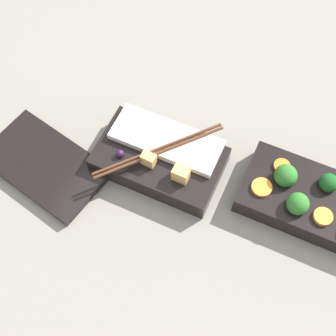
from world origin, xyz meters
The scene contains 4 objects.
ground_plane centered at (0.00, 0.00, 0.00)m, with size 3.00×3.00×0.00m, color gray.
bento_tray_vegetable centered at (-0.13, 0.00, 0.02)m, with size 0.21×0.12×0.07m.
bento_tray_rice centered at (0.11, 0.03, 0.02)m, with size 0.21×0.18×0.06m.
bento_lid centered at (0.29, 0.11, 0.01)m, with size 0.21×0.12×0.02m, color black.
Camera 1 is at (-0.06, 0.37, 0.71)m, focal length 50.00 mm.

